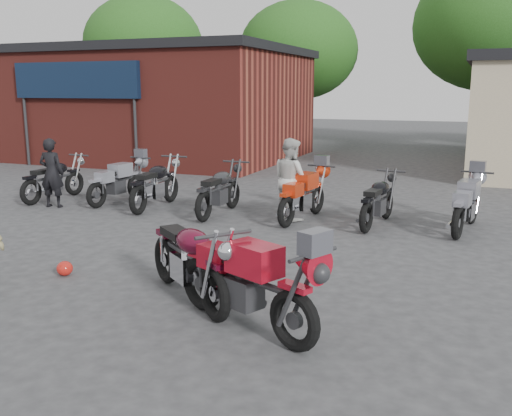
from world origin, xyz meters
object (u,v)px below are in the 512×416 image
at_px(row_bike_2, 156,182).
at_px(row_bike_3, 219,188).
at_px(row_bike_5, 378,198).
at_px(helmet, 65,268).
at_px(row_bike_4, 303,192).
at_px(person_dark, 52,173).
at_px(person_light, 291,179).
at_px(row_bike_0, 54,177).
at_px(sportbike, 247,278).
at_px(row_bike_1, 118,180).
at_px(row_bike_6, 467,201).
at_px(vintage_motorcycle, 189,255).

bearing_deg(row_bike_2, row_bike_3, -96.71).
bearing_deg(row_bike_3, row_bike_5, -86.05).
height_order(helmet, row_bike_4, row_bike_4).
relative_size(helmet, person_dark, 0.15).
distance_m(person_light, row_bike_0, 6.14).
bearing_deg(sportbike, row_bike_1, 159.98).
bearing_deg(sportbike, row_bike_6, 94.56).
height_order(helmet, row_bike_1, row_bike_1).
bearing_deg(row_bike_3, person_light, -85.32).
xyz_separation_m(row_bike_2, row_bike_6, (6.76, 0.32, -0.03)).
relative_size(row_bike_3, row_bike_5, 1.06).
relative_size(row_bike_1, row_bike_5, 1.00).
xyz_separation_m(vintage_motorcycle, row_bike_1, (-4.76, 5.19, -0.07)).
distance_m(vintage_motorcycle, row_bike_3, 5.25).
distance_m(row_bike_0, row_bike_2, 2.86).
bearing_deg(row_bike_0, sportbike, -122.37).
relative_size(person_light, row_bike_6, 0.85).
height_order(row_bike_2, row_bike_6, row_bike_2).
bearing_deg(row_bike_5, row_bike_0, 98.50).
xyz_separation_m(row_bike_1, row_bike_2, (1.18, -0.19, 0.05)).
height_order(row_bike_3, row_bike_6, row_bike_3).
xyz_separation_m(row_bike_0, row_bike_3, (4.54, -0.01, 0.02)).
distance_m(sportbike, row_bike_1, 8.15).
distance_m(sportbike, row_bike_5, 5.73).
relative_size(person_light, row_bike_2, 0.81).
xyz_separation_m(vintage_motorcycle, row_bike_3, (-1.90, 4.89, -0.04)).
relative_size(vintage_motorcycle, sportbike, 1.01).
relative_size(row_bike_2, row_bike_5, 1.09).
height_order(row_bike_1, row_bike_4, row_bike_4).
bearing_deg(row_bike_6, person_light, 103.14).
distance_m(person_dark, row_bike_3, 4.03).
bearing_deg(row_bike_3, helmet, 175.37).
bearing_deg(sportbike, row_bike_0, 168.60).
height_order(person_dark, row_bike_3, person_dark).
bearing_deg(person_dark, vintage_motorcycle, 134.45).
relative_size(row_bike_2, row_bike_3, 1.03).
xyz_separation_m(helmet, row_bike_6, (5.42, 5.08, 0.48)).
bearing_deg(row_bike_6, vintage_motorcycle, 157.67).
height_order(row_bike_0, row_bike_4, row_bike_4).
bearing_deg(person_light, sportbike, 143.76).
bearing_deg(row_bike_4, row_bike_6, -77.31).
bearing_deg(row_bike_3, row_bike_0, 89.38).
bearing_deg(row_bike_1, helmet, -147.15).
bearing_deg(person_dark, helmet, 122.59).
distance_m(row_bike_1, row_bike_5, 6.27).
relative_size(helmet, row_bike_5, 0.12).
relative_size(person_light, row_bike_4, 0.85).
relative_size(vintage_motorcycle, row_bike_6, 1.08).
bearing_deg(person_dark, person_light, 178.72).
xyz_separation_m(vintage_motorcycle, row_bike_2, (-3.57, 5.00, -0.02)).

